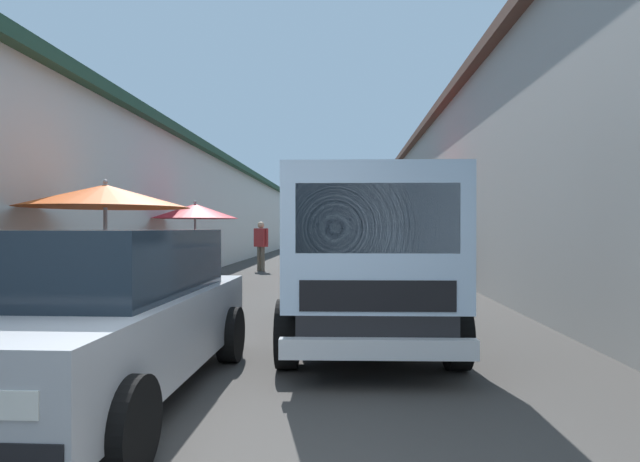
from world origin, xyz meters
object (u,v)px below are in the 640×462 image
(vendor_by_crates, at_px, (300,242))
(vendor_in_shade, at_px, (261,242))
(fruit_stall_far_left, at_px, (395,218))
(fruit_stall_near_right, at_px, (103,216))
(delivery_truck, at_px, (367,265))
(hatchback_car, at_px, (97,313))
(plastic_stool, at_px, (298,267))
(fruit_stall_mid_lane, at_px, (193,223))

(vendor_by_crates, distance_m, vendor_in_shade, 1.45)
(fruit_stall_far_left, relative_size, vendor_by_crates, 1.53)
(vendor_in_shade, bearing_deg, fruit_stall_far_left, -122.06)
(fruit_stall_far_left, bearing_deg, vendor_in_shade, 57.94)
(fruit_stall_near_right, distance_m, delivery_truck, 4.04)
(hatchback_car, xyz_separation_m, vendor_by_crates, (14.01, -0.50, 0.22))
(plastic_stool, bearing_deg, vendor_by_crates, 4.01)
(hatchback_car, bearing_deg, plastic_stool, -3.68)
(fruit_stall_near_right, xyz_separation_m, delivery_truck, (-1.31, -3.78, -0.60))
(hatchback_car, distance_m, vendor_in_shade, 13.33)
(fruit_stall_far_left, height_order, hatchback_car, fruit_stall_far_left)
(fruit_stall_near_right, height_order, delivery_truck, fruit_stall_near_right)
(fruit_stall_far_left, distance_m, hatchback_car, 11.23)
(fruit_stall_far_left, xyz_separation_m, hatchback_car, (-10.61, 3.53, -1.03))
(fruit_stall_near_right, xyz_separation_m, vendor_by_crates, (10.95, -1.89, -0.68))
(hatchback_car, height_order, vendor_by_crates, vendor_by_crates)
(fruit_stall_mid_lane, distance_m, vendor_in_shade, 5.10)
(plastic_stool, bearing_deg, delivery_truck, -169.71)
(fruit_stall_far_left, distance_m, fruit_stall_mid_lane, 5.65)
(fruit_stall_near_right, xyz_separation_m, vendor_in_shade, (10.24, -0.63, -0.66))
(delivery_truck, bearing_deg, fruit_stall_mid_lane, 31.50)
(fruit_stall_mid_lane, height_order, plastic_stool, fruit_stall_mid_lane)
(fruit_stall_near_right, bearing_deg, vendor_by_crates, -9.79)
(fruit_stall_mid_lane, relative_size, plastic_stool, 4.93)
(fruit_stall_far_left, distance_m, vendor_in_shade, 5.12)
(delivery_truck, xyz_separation_m, vendor_in_shade, (11.55, 3.15, -0.06))
(vendor_by_crates, xyz_separation_m, vendor_in_shade, (-0.71, 1.26, 0.02))
(fruit_stall_far_left, bearing_deg, delivery_truck, 172.66)
(hatchback_car, height_order, delivery_truck, delivery_truck)
(fruit_stall_mid_lane, bearing_deg, delivery_truck, -148.50)
(fruit_stall_mid_lane, height_order, delivery_truck, fruit_stall_mid_lane)
(fruit_stall_near_right, relative_size, fruit_stall_mid_lane, 1.13)
(vendor_in_shade, bearing_deg, fruit_stall_mid_lane, 170.09)
(fruit_stall_mid_lane, xyz_separation_m, vendor_by_crates, (5.69, -2.13, -0.62))
(fruit_stall_near_right, bearing_deg, delivery_truck, -109.06)
(vendor_in_shade, bearing_deg, fruit_stall_near_right, 176.49)
(fruit_stall_near_right, relative_size, vendor_by_crates, 1.46)
(hatchback_car, bearing_deg, fruit_stall_mid_lane, 11.14)
(fruit_stall_mid_lane, relative_size, hatchback_car, 0.55)
(hatchback_car, relative_size, vendor_in_shade, 2.33)
(fruit_stall_far_left, relative_size, fruit_stall_mid_lane, 1.18)
(fruit_stall_far_left, xyz_separation_m, plastic_stool, (0.38, 2.82, -1.44))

